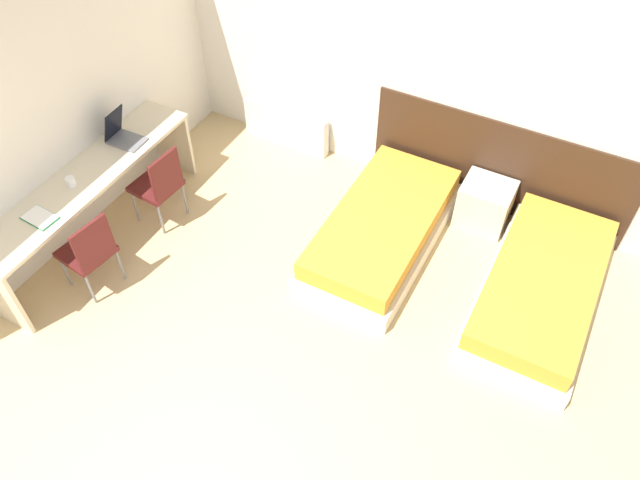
{
  "coord_description": "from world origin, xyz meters",
  "views": [
    {
      "loc": [
        1.7,
        -1.11,
        4.48
      ],
      "look_at": [
        0.0,
        2.06,
        0.55
      ],
      "focal_mm": 35.0,
      "sensor_mm": 36.0,
      "label": 1
    }
  ],
  "objects_px": {
    "bed_near_door": "(541,289)",
    "nightstand": "(485,204)",
    "bed_near_window": "(382,230)",
    "chair_near_laptop": "(159,183)",
    "chair_near_notebook": "(89,250)",
    "laptop": "(122,135)"
  },
  "relations": [
    {
      "from": "bed_near_window",
      "to": "bed_near_door",
      "type": "relative_size",
      "value": 1.0
    },
    {
      "from": "chair_near_notebook",
      "to": "laptop",
      "type": "relative_size",
      "value": 2.5
    },
    {
      "from": "nightstand",
      "to": "laptop",
      "type": "distance_m",
      "value": 3.53
    },
    {
      "from": "bed_near_window",
      "to": "nightstand",
      "type": "distance_m",
      "value": 1.07
    },
    {
      "from": "chair_near_laptop",
      "to": "laptop",
      "type": "height_order",
      "value": "laptop"
    },
    {
      "from": "nightstand",
      "to": "chair_near_notebook",
      "type": "bearing_deg",
      "value": -139.03
    },
    {
      "from": "bed_near_door",
      "to": "nightstand",
      "type": "height_order",
      "value": "nightstand"
    },
    {
      "from": "chair_near_notebook",
      "to": "bed_near_window",
      "type": "bearing_deg",
      "value": 47.47
    },
    {
      "from": "bed_near_window",
      "to": "bed_near_door",
      "type": "bearing_deg",
      "value": 0.0
    },
    {
      "from": "chair_near_notebook",
      "to": "laptop",
      "type": "bearing_deg",
      "value": 119.63
    },
    {
      "from": "bed_near_door",
      "to": "laptop",
      "type": "relative_size",
      "value": 5.59
    },
    {
      "from": "nightstand",
      "to": "chair_near_laptop",
      "type": "distance_m",
      "value": 3.15
    },
    {
      "from": "nightstand",
      "to": "laptop",
      "type": "relative_size",
      "value": 1.41
    },
    {
      "from": "bed_near_window",
      "to": "chair_near_notebook",
      "type": "distance_m",
      "value": 2.64
    },
    {
      "from": "bed_near_window",
      "to": "bed_near_door",
      "type": "height_order",
      "value": "same"
    },
    {
      "from": "chair_near_laptop",
      "to": "bed_near_window",
      "type": "bearing_deg",
      "value": 23.76
    },
    {
      "from": "bed_near_window",
      "to": "chair_near_notebook",
      "type": "height_order",
      "value": "chair_near_notebook"
    },
    {
      "from": "bed_near_door",
      "to": "nightstand",
      "type": "distance_m",
      "value": 1.07
    },
    {
      "from": "bed_near_window",
      "to": "chair_near_laptop",
      "type": "xyz_separation_m",
      "value": [
        -2.02,
        -0.7,
        0.29
      ]
    },
    {
      "from": "bed_near_window",
      "to": "chair_near_laptop",
      "type": "distance_m",
      "value": 2.16
    },
    {
      "from": "nightstand",
      "to": "chair_near_notebook",
      "type": "height_order",
      "value": "chair_near_notebook"
    },
    {
      "from": "bed_near_window",
      "to": "laptop",
      "type": "height_order",
      "value": "laptop"
    }
  ]
}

